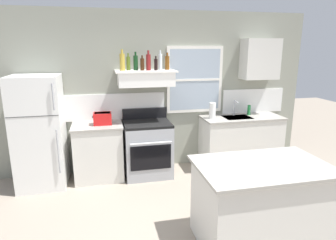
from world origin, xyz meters
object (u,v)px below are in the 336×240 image
object	(u,v)px
bottle_brown_stout	(142,64)
paper_towel_roll	(212,111)
refrigerator	(40,132)
bottle_olive_oil_square	(128,63)
bottle_dark_green_wine	(136,63)
stove_range	(148,148)
bottle_red_label_wine	(148,62)
toaster	(102,118)
dish_soap_bottle	(249,110)
bottle_balsamic_dark	(156,64)
bottle_champagne_gold_foil	(122,62)
bottle_clear_tall	(160,62)
kitchen_island	(260,204)
bottle_amber_wine	(167,63)

from	to	relation	value
bottle_brown_stout	paper_towel_roll	world-z (taller)	bottle_brown_stout
refrigerator	paper_towel_roll	world-z (taller)	refrigerator
bottle_olive_oil_square	bottle_dark_green_wine	distance (m)	0.12
bottle_olive_oil_square	stove_range	bearing A→B (deg)	-30.86
bottle_olive_oil_square	bottle_red_label_wine	world-z (taller)	bottle_red_label_wine
bottle_dark_green_wine	bottle_brown_stout	world-z (taller)	bottle_dark_green_wine
toaster	dish_soap_bottle	xyz separation A→B (m)	(2.59, 0.11, -0.01)
bottle_balsamic_dark	bottle_champagne_gold_foil	bearing A→B (deg)	173.05
bottle_brown_stout	bottle_clear_tall	distance (m)	0.31
bottle_clear_tall	paper_towel_roll	world-z (taller)	bottle_clear_tall
bottle_balsamic_dark	kitchen_island	distance (m)	2.61
stove_range	kitchen_island	size ratio (longest dim) A/B	0.78
bottle_balsamic_dark	kitchen_island	xyz separation A→B (m)	(0.75, -2.08, -1.38)
bottle_red_label_wine	kitchen_island	distance (m)	2.68
toaster	dish_soap_bottle	distance (m)	2.59
bottle_balsamic_dark	bottle_amber_wine	xyz separation A→B (m)	(0.21, 0.09, 0.02)
bottle_brown_stout	dish_soap_bottle	size ratio (longest dim) A/B	1.31
bottle_amber_wine	bottle_brown_stout	bearing A→B (deg)	-170.56
bottle_balsamic_dark	bottle_amber_wine	size ratio (longest dim) A/B	0.81
bottle_clear_tall	bottle_dark_green_wine	bearing A→B (deg)	179.76
bottle_dark_green_wine	bottle_clear_tall	xyz separation A→B (m)	(0.39, -0.00, 0.01)
toaster	paper_towel_roll	bearing A→B (deg)	0.22
bottle_amber_wine	bottle_olive_oil_square	bearing A→B (deg)	178.83
toaster	bottle_champagne_gold_foil	xyz separation A→B (m)	(0.35, 0.08, 0.87)
stove_range	bottle_amber_wine	bearing A→B (deg)	21.29
toaster	paper_towel_roll	size ratio (longest dim) A/B	1.10
dish_soap_bottle	toaster	bearing A→B (deg)	-177.63
refrigerator	bottle_balsamic_dark	distance (m)	2.06
bottle_brown_stout	bottle_red_label_wine	distance (m)	0.10
bottle_champagne_gold_foil	bottle_olive_oil_square	xyz separation A→B (m)	(0.10, 0.04, -0.02)
bottle_champagne_gold_foil	kitchen_island	size ratio (longest dim) A/B	0.23
stove_range	bottle_amber_wine	distance (m)	1.45
bottle_balsamic_dark	bottle_clear_tall	size ratio (longest dim) A/B	0.71
paper_towel_roll	bottle_red_label_wine	bearing A→B (deg)	178.18
bottle_amber_wine	toaster	bearing A→B (deg)	-174.01
bottle_champagne_gold_foil	bottle_amber_wine	size ratio (longest dim) A/B	1.19
bottle_clear_tall	paper_towel_roll	xyz separation A→B (m)	(0.89, -0.10, -0.83)
bottle_dark_green_wine	kitchen_island	distance (m)	2.79
refrigerator	bottle_clear_tall	size ratio (longest dim) A/B	5.43
bottle_red_label_wine	paper_towel_roll	distance (m)	1.37
bottle_dark_green_wine	bottle_amber_wine	distance (m)	0.52
bottle_balsamic_dark	bottle_red_label_wine	bearing A→B (deg)	169.74
bottle_champagne_gold_foil	bottle_olive_oil_square	world-z (taller)	bottle_champagne_gold_foil
toaster	bottle_olive_oil_square	distance (m)	0.97
stove_range	bottle_balsamic_dark	bearing A→B (deg)	17.38
bottle_amber_wine	paper_towel_roll	world-z (taller)	bottle_amber_wine
bottle_balsamic_dark	dish_soap_bottle	distance (m)	1.91
bottle_olive_oil_square	paper_towel_roll	xyz separation A→B (m)	(1.40, -0.12, -0.81)
bottle_olive_oil_square	dish_soap_bottle	bearing A→B (deg)	-0.51
refrigerator	bottle_balsamic_dark	world-z (taller)	bottle_balsamic_dark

